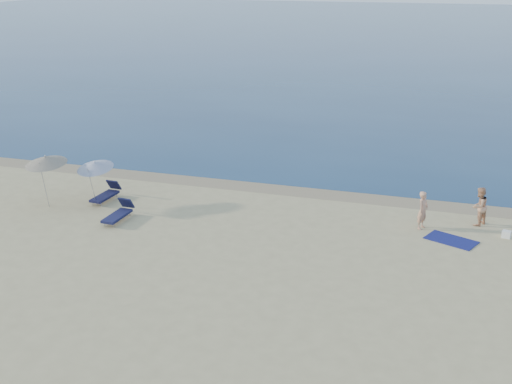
% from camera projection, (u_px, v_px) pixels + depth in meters
% --- Properties ---
extents(sea, '(240.00, 160.00, 0.01)m').
position_uv_depth(sea, '(428.00, 31.00, 102.70)').
color(sea, '#0C2749').
rests_on(sea, ground).
extents(wet_sand_strip, '(240.00, 1.60, 0.00)m').
position_uv_depth(wet_sand_strip, '(337.00, 195.00, 30.15)').
color(wet_sand_strip, '#847254').
rests_on(wet_sand_strip, ground).
extents(person_left, '(0.57, 0.68, 1.59)m').
position_uv_depth(person_left, '(423.00, 210.00, 26.12)').
color(person_left, tan).
rests_on(person_left, ground).
extents(person_right, '(0.96, 1.01, 1.64)m').
position_uv_depth(person_right, '(479.00, 206.00, 26.45)').
color(person_right, tan).
rests_on(person_right, ground).
extents(beach_towel, '(2.17, 1.72, 0.03)m').
position_uv_depth(beach_towel, '(451.00, 240.00, 25.20)').
color(beach_towel, '#0F134F').
rests_on(beach_towel, ground).
extents(white_bag, '(0.39, 0.35, 0.28)m').
position_uv_depth(white_bag, '(506.00, 234.00, 25.43)').
color(white_bag, silver).
rests_on(white_bag, ground).
extents(umbrella_near, '(1.91, 1.93, 2.16)m').
position_uv_depth(umbrella_near, '(95.00, 165.00, 28.47)').
color(umbrella_near, silver).
rests_on(umbrella_near, ground).
extents(umbrella_far, '(2.15, 2.17, 2.47)m').
position_uv_depth(umbrella_far, '(46.00, 160.00, 28.13)').
color(umbrella_far, silver).
rests_on(umbrella_far, ground).
extents(lounger_left, '(0.71, 1.85, 0.80)m').
position_uv_depth(lounger_left, '(106.00, 194.00, 29.39)').
color(lounger_left, '#131434').
rests_on(lounger_left, ground).
extents(lounger_right, '(0.67, 1.85, 0.81)m').
position_uv_depth(lounger_right, '(119.00, 214.00, 27.11)').
color(lounger_right, '#15173B').
rests_on(lounger_right, ground).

